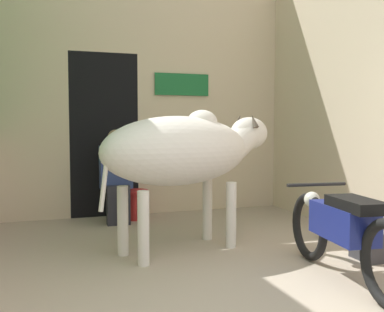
% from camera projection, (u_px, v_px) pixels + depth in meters
% --- Properties ---
extents(wall_back_with_doorway, '(4.19, 0.93, 4.13)m').
position_uv_depth(wall_back_with_doorway, '(129.00, 94.00, 6.66)').
color(wall_back_with_doorway, beige).
rests_on(wall_back_with_doorway, ground_plane).
extents(wall_right_with_door, '(0.22, 4.05, 4.13)m').
position_uv_depth(wall_right_with_door, '(369.00, 62.00, 5.22)').
color(wall_right_with_door, beige).
rests_on(wall_right_with_door, ground_plane).
extents(cow, '(2.15, 1.22, 1.46)m').
position_uv_depth(cow, '(186.00, 151.00, 4.62)').
color(cow, silver).
rests_on(cow, ground_plane).
extents(motorcycle_near, '(0.58, 1.86, 0.76)m').
position_uv_depth(motorcycle_near, '(343.00, 230.00, 3.71)').
color(motorcycle_near, black).
rests_on(motorcycle_near, ground_plane).
extents(shopkeeper_seated, '(0.42, 0.34, 1.24)m').
position_uv_depth(shopkeeper_seated, '(117.00, 175.00, 5.94)').
color(shopkeeper_seated, '#282833').
rests_on(shopkeeper_seated, ground_plane).
extents(plastic_stool, '(0.37, 0.37, 0.41)m').
position_uv_depth(plastic_stool, '(135.00, 204.00, 6.18)').
color(plastic_stool, red).
rests_on(plastic_stool, ground_plane).
extents(crate, '(0.44, 0.32, 0.28)m').
position_uv_depth(crate, '(378.00, 244.00, 4.36)').
color(crate, '#38383D').
rests_on(crate, ground_plane).
extents(bucket, '(0.26, 0.26, 0.26)m').
position_uv_depth(bucket, '(332.00, 227.00, 5.13)').
color(bucket, '#A8A8B2').
rests_on(bucket, ground_plane).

